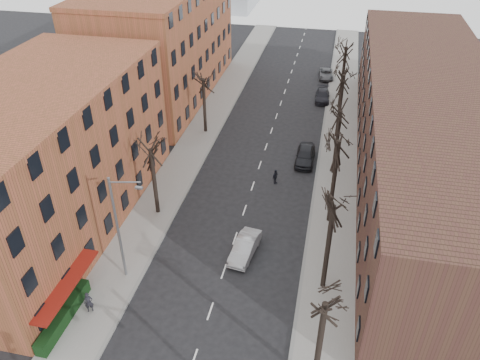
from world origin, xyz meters
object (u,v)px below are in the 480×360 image
Objects in this scene: parked_car_mid at (322,96)px; pedestrian_a at (89,302)px; silver_sedan at (245,247)px; parked_car_near at (305,155)px.

pedestrian_a is at bearing -111.29° from parked_car_mid.
parked_car_near is (3.35, 15.40, 0.09)m from silver_sedan.
parked_car_near is 1.05× the size of parked_car_mid.
silver_sedan is 12.41m from pedestrian_a.
silver_sedan is at bearing -102.12° from parked_car_near.
parked_car_mid is at bearing 90.35° from silver_sedan.
silver_sedan is 15.76m from parked_car_near.
silver_sedan is 0.97× the size of parked_car_mid.
parked_car_near is 26.74m from pedestrian_a.
pedestrian_a reaches higher than parked_car_near.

